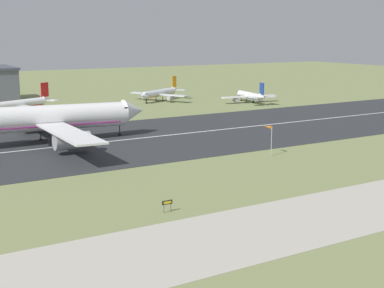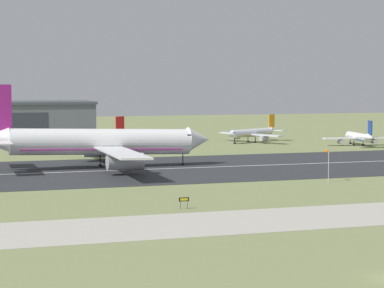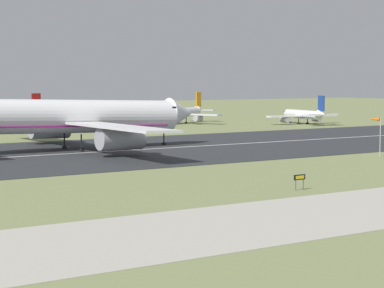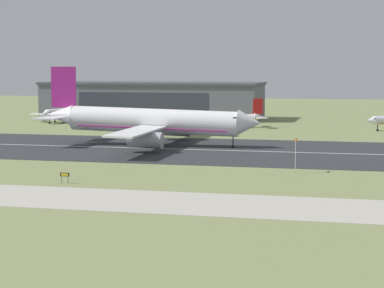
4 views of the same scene
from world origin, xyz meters
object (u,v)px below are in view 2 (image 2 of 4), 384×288
Objects in this scene: airplane_parked_far_east at (252,133)px; runway_sign at (184,200)px; airplane_landing at (100,143)px; airplane_parked_west at (359,137)px; airplane_parked_centre at (92,139)px; windsock_pole at (326,153)px.

runway_sign is (-57.38, -115.59, -1.66)m from airplane_parked_far_east.
airplane_landing reaches higher than runway_sign.
airplane_parked_far_east is at bearing 44.06° from airplane_landing.
airplane_parked_west is at bearing 22.82° from airplane_landing.
airplane_landing reaches higher than airplane_parked_centre.
runway_sign is at bearing -87.63° from airplane_landing.
runway_sign is (-35.16, -22.03, -4.29)m from windsock_pole.
runway_sign is (-5.00, -111.38, -1.31)m from airplane_parked_centre.
airplane_parked_far_east reaches higher than runway_sign.
airplane_parked_centre is 3.94× the size of windsock_pole.
runway_sign is (2.39, -57.76, -4.40)m from airplane_landing.
airplane_parked_west reaches higher than runway_sign.
airplane_landing is at bearing -97.84° from airplane_parked_centre.
airplane_parked_west is 0.92× the size of airplane_parked_far_east.
airplane_parked_far_east is at bearing 140.44° from airplane_parked_west.
airplane_parked_west is 125.75m from runway_sign.
airplane_parked_far_east is 13.47× the size of runway_sign.
airplane_parked_far_east is 3.81× the size of windsock_pole.
airplane_parked_west is 3.52× the size of windsock_pole.
airplane_parked_centre is (7.38, 53.62, -3.09)m from airplane_landing.
airplane_landing is 57.98m from runway_sign.
airplane_parked_west is (85.98, 36.17, -3.12)m from airplane_landing.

